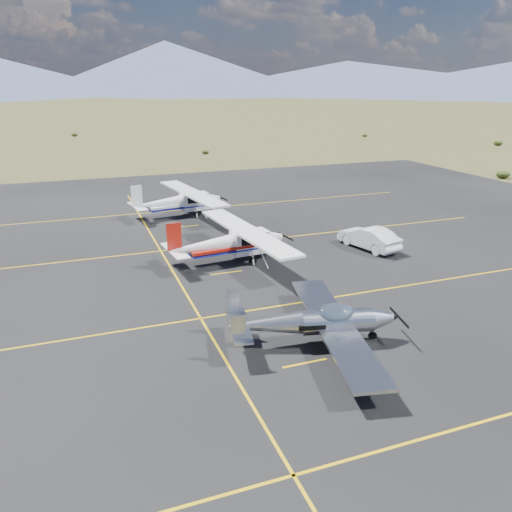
{
  "coord_description": "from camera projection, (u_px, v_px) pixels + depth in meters",
  "views": [
    {
      "loc": [
        -11.1,
        -19.6,
        10.93
      ],
      "look_at": [
        -1.82,
        5.5,
        1.6
      ],
      "focal_mm": 35.0,
      "sensor_mm": 36.0,
      "label": 1
    }
  ],
  "objects": [
    {
      "name": "aircraft_low_wing",
      "position": [
        318.0,
        322.0,
        21.7
      ],
      "size": [
        7.49,
        10.3,
        2.23
      ],
      "rotation": [
        0.0,
        0.0,
        -0.21
      ],
      "color": "#BABDC2",
      "rests_on": "apron"
    },
    {
      "name": "ground",
      "position": [
        329.0,
        317.0,
        24.59
      ],
      "size": [
        1600.0,
        1600.0,
        0.0
      ],
      "primitive_type": "plane",
      "color": "#383D1C",
      "rests_on": "ground"
    },
    {
      "name": "sedan",
      "position": [
        369.0,
        238.0,
        34.45
      ],
      "size": [
        2.71,
        4.92,
        1.54
      ],
      "primitive_type": "imported",
      "rotation": [
        0.0,
        0.0,
        3.39
      ],
      "color": "white",
      "rests_on": "apron"
    },
    {
      "name": "apron",
      "position": [
        275.0,
        270.0,
        30.79
      ],
      "size": [
        72.0,
        72.0,
        0.02
      ],
      "primitive_type": "cube",
      "color": "black",
      "rests_on": "ground"
    },
    {
      "name": "aircraft_plain",
      "position": [
        179.0,
        201.0,
        42.68
      ],
      "size": [
        7.23,
        11.93,
        3.01
      ],
      "rotation": [
        0.0,
        0.0,
        0.15
      ],
      "color": "white",
      "rests_on": "apron"
    },
    {
      "name": "aircraft_cessna",
      "position": [
        230.0,
        242.0,
        31.75
      ],
      "size": [
        7.17,
        11.89,
        3.0
      ],
      "rotation": [
        0.0,
        0.0,
        0.11
      ],
      "color": "white",
      "rests_on": "apron"
    }
  ]
}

